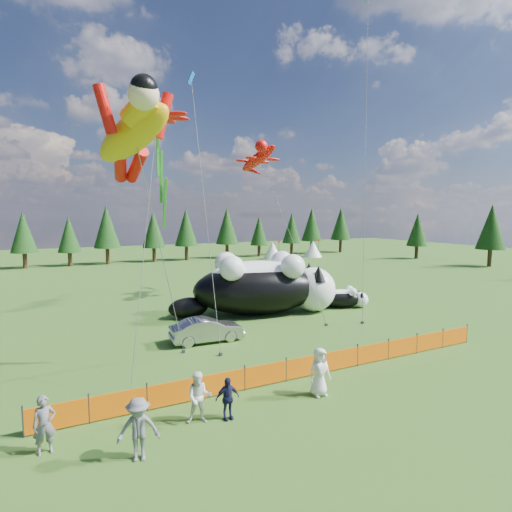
% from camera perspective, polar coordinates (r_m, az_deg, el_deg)
% --- Properties ---
extents(ground, '(160.00, 160.00, 0.00)m').
position_cam_1_polar(ground, '(21.31, 2.44, -14.11)').
color(ground, '#0C3409').
rests_on(ground, ground).
extents(safety_fence, '(22.06, 0.06, 1.10)m').
position_cam_1_polar(safety_fence, '(18.74, 7.05, -15.39)').
color(safety_fence, '#262626').
rests_on(safety_fence, ground).
extents(tree_line, '(90.00, 4.00, 8.00)m').
position_cam_1_polar(tree_line, '(63.35, -17.64, 2.64)').
color(tree_line, black).
rests_on(tree_line, ground).
extents(festival_tents, '(50.00, 3.20, 2.80)m').
position_cam_1_polar(festival_tents, '(61.42, -6.64, 0.35)').
color(festival_tents, white).
rests_on(festival_tents, ground).
extents(cat_large, '(12.37, 6.50, 4.52)m').
position_cam_1_polar(cat_large, '(29.46, 1.20, -4.16)').
color(cat_large, black).
rests_on(cat_large, ground).
extents(cat_small, '(4.33, 2.91, 1.66)m').
position_cam_1_polar(cat_small, '(32.37, 12.29, -5.83)').
color(cat_small, black).
rests_on(cat_small, ground).
extents(car, '(4.28, 1.66, 1.39)m').
position_cam_1_polar(car, '(23.52, -7.02, -10.43)').
color(car, '#A6A6AB').
rests_on(car, ground).
extents(spectator_a, '(0.71, 0.51, 1.82)m').
position_cam_1_polar(spectator_a, '(14.71, -28.00, -20.52)').
color(spectator_a, '#5E5D62').
rests_on(spectator_a, ground).
extents(spectator_b, '(1.01, 0.78, 1.83)m').
position_cam_1_polar(spectator_b, '(14.97, -8.11, -19.37)').
color(spectator_b, white).
rests_on(spectator_b, ground).
extents(spectator_c, '(0.90, 0.46, 1.54)m').
position_cam_1_polar(spectator_c, '(15.14, -4.11, -19.62)').
color(spectator_c, '#15183B').
rests_on(spectator_c, ground).
extents(spectator_d, '(1.35, 0.90, 1.92)m').
position_cam_1_polar(spectator_d, '(13.35, -16.45, -22.65)').
color(spectator_d, '#5E5D62').
rests_on(spectator_d, ground).
extents(spectator_e, '(1.00, 0.69, 1.96)m').
position_cam_1_polar(spectator_e, '(16.95, 9.07, -16.03)').
color(spectator_e, white).
rests_on(spectator_e, ground).
extents(superhero_kite, '(5.87, 7.64, 12.79)m').
position_cam_1_polar(superhero_kite, '(15.80, -17.18, 16.33)').
color(superhero_kite, '#DA9D0B').
rests_on(superhero_kite, ground).
extents(gecko_kite, '(4.40, 13.56, 15.50)m').
position_cam_1_polar(gecko_kite, '(34.88, 0.30, 13.74)').
color(gecko_kite, red).
rests_on(gecko_kite, ground).
extents(flower_kite, '(3.73, 4.13, 11.79)m').
position_cam_1_polar(flower_kite, '(18.69, -13.99, 18.39)').
color(flower_kite, red).
rests_on(flower_kite, ground).
extents(diamond_kite_a, '(0.67, 5.65, 16.42)m').
position_cam_1_polar(diamond_kite_a, '(25.84, -9.06, 22.15)').
color(diamond_kite_a, blue).
rests_on(diamond_kite_a, ground).
extents(diamond_kite_b, '(5.03, 6.18, 25.50)m').
position_cam_1_polar(diamond_kite_b, '(37.08, 15.67, 29.69)').
color(diamond_kite_b, '#0DA78E').
rests_on(diamond_kite_b, ground).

